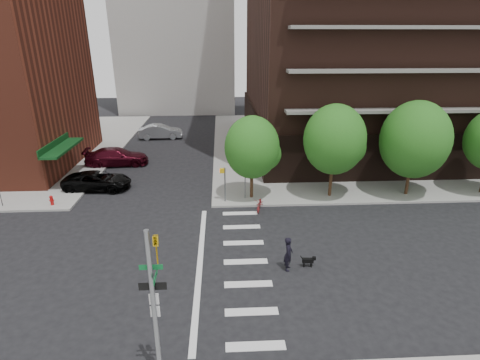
{
  "coord_description": "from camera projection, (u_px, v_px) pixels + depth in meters",
  "views": [
    {
      "loc": [
        1.78,
        -17.47,
        11.53
      ],
      "look_at": [
        3.0,
        6.0,
        2.5
      ],
      "focal_mm": 28.0,
      "sensor_mm": 36.0,
      "label": 1
    }
  ],
  "objects": [
    {
      "name": "tree_b",
      "position": [
        334.0,
        140.0,
        27.11
      ],
      "size": [
        4.5,
        4.5,
        6.65
      ],
      "color": "#301E11",
      "rests_on": "sidewalk_ne"
    },
    {
      "name": "ground",
      "position": [
        191.0,
        263.0,
        20.33
      ],
      "size": [
        120.0,
        120.0,
        0.0
      ],
      "primitive_type": "plane",
      "color": "black",
      "rests_on": "ground"
    },
    {
      "name": "parked_car_maroon",
      "position": [
        117.0,
        157.0,
        35.6
      ],
      "size": [
        2.9,
        6.01,
        1.69
      ],
      "primitive_type": "imported",
      "rotation": [
        0.0,
        0.0,
        1.66
      ],
      "color": "#3C0914",
      "rests_on": "ground"
    },
    {
      "name": "parked_car_silver",
      "position": [
        160.0,
        132.0,
        44.94
      ],
      "size": [
        2.17,
        5.29,
        1.7
      ],
      "primitive_type": "imported",
      "rotation": [
        0.0,
        0.0,
        1.64
      ],
      "color": "#A6AAAF",
      "rests_on": "ground"
    },
    {
      "name": "sidewalk_ne",
      "position": [
        383.0,
        143.0,
        43.2
      ],
      "size": [
        39.0,
        33.0,
        0.15
      ],
      "primitive_type": "cube",
      "color": "gray",
      "rests_on": "ground"
    },
    {
      "name": "parking_meter",
      "position": [
        0.0,
        196.0,
        26.58
      ],
      "size": [
        0.1,
        0.08,
        1.32
      ],
      "color": "black",
      "rests_on": "sidewalk_nw"
    },
    {
      "name": "dog_walker",
      "position": [
        288.0,
        254.0,
        19.49
      ],
      "size": [
        0.77,
        0.6,
        1.89
      ],
      "primitive_type": "imported",
      "rotation": [
        0.0,
        0.0,
        1.34
      ],
      "color": "black",
      "rests_on": "ground"
    },
    {
      "name": "tree_a",
      "position": [
        252.0,
        147.0,
        27.0
      ],
      "size": [
        4.0,
        4.0,
        5.9
      ],
      "color": "#301E11",
      "rests_on": "sidewalk_ne"
    },
    {
      "name": "pedestrian_signal",
      "position": [
        229.0,
        179.0,
        27.16
      ],
      "size": [
        2.18,
        0.67,
        2.6
      ],
      "color": "slate",
      "rests_on": "sidewalk_ne"
    },
    {
      "name": "traffic_signal",
      "position": [
        156.0,
        322.0,
        12.35
      ],
      "size": [
        0.9,
        0.75,
        6.0
      ],
      "color": "slate",
      "rests_on": "sidewalk_s"
    },
    {
      "name": "fire_hydrant",
      "position": [
        52.0,
        200.0,
        26.9
      ],
      "size": [
        0.24,
        0.24,
        0.73
      ],
      "color": "#A50C0C",
      "rests_on": "sidewalk_nw"
    },
    {
      "name": "parked_car_black",
      "position": [
        97.0,
        181.0,
        29.95
      ],
      "size": [
        2.69,
        5.37,
        1.46
      ],
      "primitive_type": "imported",
      "rotation": [
        0.0,
        0.0,
        1.52
      ],
      "color": "black",
      "rests_on": "ground"
    },
    {
      "name": "scooter",
      "position": [
        260.0,
        204.0,
        26.44
      ],
      "size": [
        0.99,
        1.84,
        0.92
      ],
      "primitive_type": "imported",
      "rotation": [
        0.0,
        0.0,
        -0.23
      ],
      "color": "#9F282C",
      "rests_on": "ground"
    },
    {
      "name": "tree_c",
      "position": [
        415.0,
        140.0,
        27.43
      ],
      "size": [
        5.0,
        5.0,
        6.8
      ],
      "color": "#301E11",
      "rests_on": "sidewalk_ne"
    },
    {
      "name": "crosswalk",
      "position": [
        231.0,
        262.0,
        20.44
      ],
      "size": [
        3.85,
        13.0,
        0.01
      ],
      "color": "silver",
      "rests_on": "ground"
    },
    {
      "name": "dog",
      "position": [
        309.0,
        260.0,
        19.92
      ],
      "size": [
        0.72,
        0.24,
        0.6
      ],
      "rotation": [
        0.0,
        0.0,
        -0.09
      ],
      "color": "black",
      "rests_on": "ground"
    }
  ]
}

